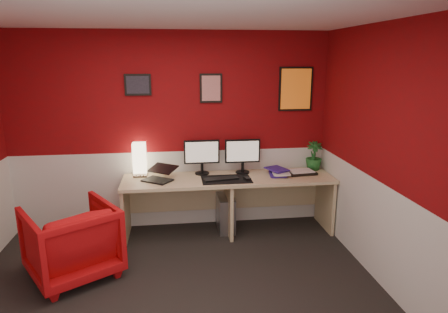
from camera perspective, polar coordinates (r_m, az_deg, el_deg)
ground at (r=3.86m, az=-6.96°, el=-20.12°), size 4.00×3.50×0.01m
ceiling at (r=3.21m, az=-8.36°, el=19.93°), size 4.00×3.50×0.01m
wall_back at (r=5.03m, az=-7.61°, el=3.50°), size 4.00×0.01×2.50m
wall_front at (r=1.71m, az=-7.53°, el=-18.37°), size 4.00×0.01×2.50m
wall_right at (r=3.87m, az=23.53°, el=-0.79°), size 0.01×3.50×2.50m
wainscot_back at (r=5.22m, az=-7.35°, el=-4.64°), size 4.00×0.01×1.00m
wainscot_right at (r=4.11m, az=22.43°, el=-10.96°), size 0.01×3.50×1.00m
desk at (r=4.99m, az=0.66°, el=-7.06°), size 2.60×0.65×0.73m
shoji_lamp at (r=4.99m, az=-12.15°, el=-0.55°), size 0.16×0.16×0.40m
laptop at (r=4.76m, az=-9.69°, el=-2.27°), size 0.40×0.38×0.22m
monitor_left at (r=4.95m, az=-3.24°, el=0.70°), size 0.45×0.06×0.58m
monitor_right at (r=4.99m, az=2.74°, el=0.83°), size 0.45×0.06×0.58m
desk_mat at (r=4.78m, az=0.34°, el=-3.32°), size 0.60×0.38×0.01m
keyboard at (r=4.77m, az=-0.42°, el=-3.22°), size 0.44×0.21×0.02m
mouse at (r=4.76m, az=3.39°, el=-3.21°), size 0.08×0.11×0.03m
book_bottom at (r=4.98m, az=6.62°, el=-2.59°), size 0.24×0.30×0.03m
book_middle at (r=4.97m, az=7.02°, el=-2.31°), size 0.24×0.31×0.02m
book_top at (r=4.97m, az=6.71°, el=-2.04°), size 0.30×0.34×0.03m
zen_tray at (r=5.12m, az=11.11°, el=-2.29°), size 0.38×0.29×0.03m
potted_plant at (r=5.29m, az=12.92°, el=0.09°), size 0.23×0.23×0.38m
pc_tower at (r=5.13m, az=0.21°, el=-8.14°), size 0.21×0.45×0.45m
armchair at (r=4.33m, az=-21.24°, el=-11.37°), size 1.12×1.12×0.75m
art_left at (r=4.96m, az=-12.40°, el=10.14°), size 0.32×0.02×0.26m
art_center at (r=4.97m, az=-1.90°, el=9.88°), size 0.28×0.02×0.36m
art_right at (r=5.19m, az=10.36°, el=9.62°), size 0.44×0.02×0.56m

